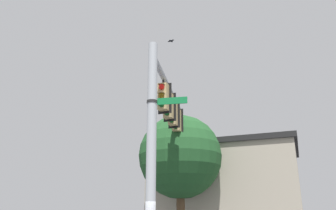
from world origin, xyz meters
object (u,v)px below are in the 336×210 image
at_px(traffic_light_mid_outer, 173,113).
at_px(traffic_light_arm_end, 177,120).
at_px(bird_flying, 171,41).
at_px(traffic_light_mid_inner, 168,106).
at_px(traffic_light_nearest_pole, 163,97).
at_px(street_name_sign, 160,101).

bearing_deg(traffic_light_mid_outer, traffic_light_arm_end, -79.20).
xyz_separation_m(traffic_light_mid_outer, bird_flying, (0.11, -0.10, 3.69)).
relative_size(traffic_light_mid_inner, bird_flying, 3.71).
distance_m(traffic_light_nearest_pole, traffic_light_arm_end, 3.32).
distance_m(traffic_light_mid_inner, street_name_sign, 3.07).
bearing_deg(traffic_light_arm_end, traffic_light_mid_outer, 100.80).
xyz_separation_m(traffic_light_nearest_pole, traffic_light_mid_inner, (0.21, -1.09, 0.00)).
bearing_deg(traffic_light_nearest_pole, traffic_light_mid_inner, -79.20).
distance_m(traffic_light_mid_inner, bird_flying, 3.89).
bearing_deg(traffic_light_mid_inner, traffic_light_arm_end, -79.20).
relative_size(traffic_light_nearest_pole, street_name_sign, 1.01).
relative_size(traffic_light_arm_end, bird_flying, 3.71).
distance_m(traffic_light_mid_inner, traffic_light_arm_end, 2.21).
xyz_separation_m(traffic_light_arm_end, bird_flying, (-0.10, 0.99, 3.69)).
distance_m(street_name_sign, bird_flying, 6.17).
height_order(traffic_light_mid_inner, traffic_light_mid_outer, same).
distance_m(traffic_light_nearest_pole, traffic_light_mid_inner, 1.11).
bearing_deg(traffic_light_nearest_pole, bird_flying, -77.07).
height_order(traffic_light_arm_end, street_name_sign, traffic_light_arm_end).
distance_m(traffic_light_mid_outer, traffic_light_arm_end, 1.11).
relative_size(traffic_light_nearest_pole, traffic_light_mid_outer, 1.00).
relative_size(traffic_light_mid_outer, bird_flying, 3.71).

